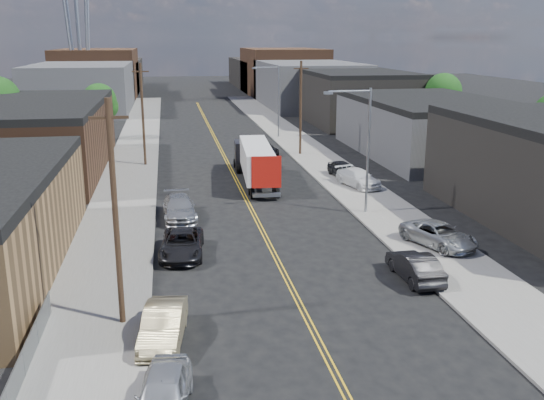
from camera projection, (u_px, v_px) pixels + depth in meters
name	position (u px, v px, depth m)	size (l,w,h in m)	color
ground	(216.00, 139.00, 75.84)	(260.00, 260.00, 0.00)	black
centerline	(228.00, 163.00, 61.56)	(0.32, 120.00, 0.01)	gold
sidewalk_left	(132.00, 165.00, 59.98)	(5.00, 140.00, 0.15)	slate
sidewalk_right	(318.00, 159.00, 63.11)	(5.00, 140.00, 0.15)	slate
warehouse_brown	(37.00, 137.00, 56.79)	(12.00, 26.00, 6.60)	#462B1C
industrial_right_b	(429.00, 127.00, 65.34)	(14.00, 24.00, 6.10)	#3D3D40
industrial_right_c	(356.00, 97.00, 89.89)	(14.00, 22.00, 7.60)	black
skyline_left_a	(83.00, 87.00, 104.81)	(16.00, 30.00, 8.00)	#3D3D40
skyline_right_a	(308.00, 84.00, 111.40)	(16.00, 30.00, 8.00)	#3D3D40
skyline_left_b	(98.00, 73.00, 128.34)	(16.00, 26.00, 10.00)	#462B1C
skyline_right_b	(283.00, 72.00, 134.93)	(16.00, 26.00, 10.00)	#462B1C
skyline_left_c	(107.00, 75.00, 147.76)	(16.00, 40.00, 7.00)	black
skyline_right_c	(268.00, 73.00, 154.35)	(16.00, 40.00, 7.00)	black
streetlight_near	(363.00, 141.00, 42.40)	(3.39, 0.25, 9.00)	gray
streetlight_far	(275.00, 96.00, 75.71)	(3.39, 0.25, 9.00)	gray
utility_pole_left_near	(115.00, 214.00, 25.57)	(1.60, 0.26, 10.00)	black
utility_pole_left_far	(143.00, 114.00, 58.88)	(1.60, 0.26, 10.00)	black
utility_pole_right	(301.00, 107.00, 64.43)	(1.60, 0.26, 10.00)	black
tree_left_far	(100.00, 103.00, 74.26)	(4.35, 4.20, 6.97)	black
tree_right_far	(444.00, 94.00, 79.44)	(4.85, 4.76, 7.91)	black
semi_truck	(254.00, 159.00, 53.09)	(3.01, 13.68, 3.54)	silver
car_left_a	(163.00, 394.00, 20.39)	(1.74, 4.33, 1.48)	silver
car_left_b	(163.00, 325.00, 25.21)	(1.60, 4.59, 1.51)	#897C5A
car_left_c	(182.00, 244.00, 35.22)	(2.41, 5.23, 1.45)	black
car_left_d	(179.00, 208.00, 42.40)	(2.22, 5.46, 1.58)	#939497
car_right_oncoming	(415.00, 266.00, 31.73)	(1.58, 4.52, 1.49)	black
car_right_lot_a	(439.00, 235.00, 36.46)	(2.34, 5.08, 1.41)	#A7ABAC
car_right_lot_b	(358.00, 178.00, 51.13)	(2.01, 4.94, 1.43)	white
car_right_lot_c	(342.00, 169.00, 54.67)	(1.67, 4.14, 1.41)	black
car_ahead_truck	(265.00, 149.00, 65.73)	(2.11, 4.57, 1.27)	black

